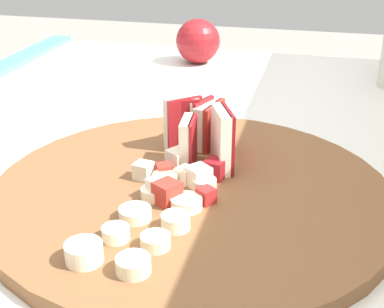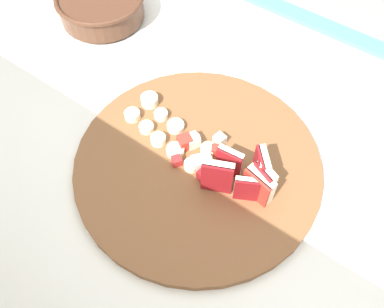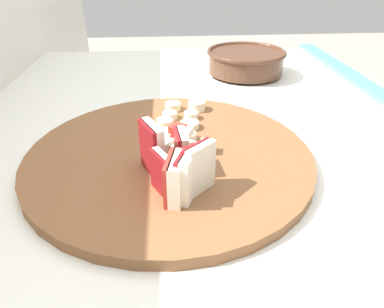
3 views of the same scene
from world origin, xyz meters
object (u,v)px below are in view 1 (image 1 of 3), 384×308
object	(u,v)px
apple_wedge_fan	(202,129)
apple_dice_pile	(180,177)
whole_apple	(198,41)
banana_slice_rows	(149,220)
cutting_board	(191,194)

from	to	relation	value
apple_wedge_fan	apple_dice_pile	world-z (taller)	apple_wedge_fan
apple_wedge_fan	whole_apple	world-z (taller)	same
whole_apple	apple_wedge_fan	bearing A→B (deg)	13.94
apple_wedge_fan	banana_slice_rows	size ratio (longest dim) A/B	0.62
apple_wedge_fan	whole_apple	size ratio (longest dim) A/B	1.33
cutting_board	whole_apple	world-z (taller)	whole_apple
apple_dice_pile	whole_apple	xyz separation A→B (m)	(-0.50, -0.10, 0.01)
cutting_board	banana_slice_rows	world-z (taller)	banana_slice_rows
cutting_board	apple_dice_pile	distance (m)	0.02
apple_dice_pile	banana_slice_rows	distance (m)	0.08
apple_wedge_fan	banana_slice_rows	distance (m)	0.16
cutting_board	apple_dice_pile	xyz separation A→B (m)	(-0.00, -0.01, 0.02)
apple_wedge_fan	banana_slice_rows	world-z (taller)	apple_wedge_fan
apple_dice_pile	cutting_board	bearing A→B (deg)	87.17
cutting_board	whole_apple	size ratio (longest dim) A/B	4.99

